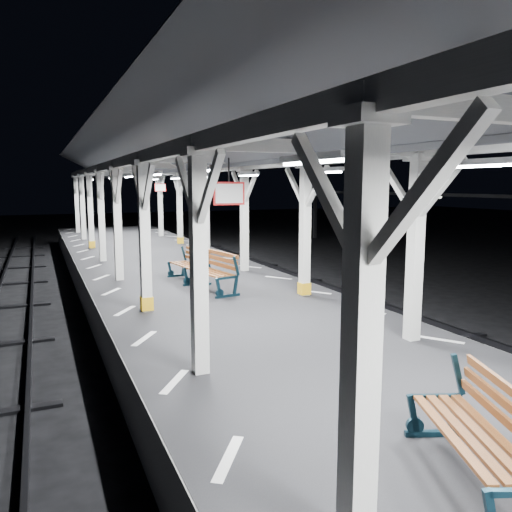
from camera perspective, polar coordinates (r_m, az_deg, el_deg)
ground at (r=10.52m, az=1.10°, el=-13.00°), size 120.00×120.00×0.00m
platform at (r=10.35m, az=1.11°, el=-10.42°), size 6.00×50.00×1.00m
hazard_stripes_left at (r=9.48m, az=-12.64°, el=-9.18°), size 1.00×48.00×0.01m
hazard_stripes_right at (r=11.41m, az=12.43°, el=-6.21°), size 1.00×48.00×0.01m
track_right at (r=13.27m, az=21.36°, el=-8.68°), size 2.20×60.00×0.16m
canopy at (r=9.82m, az=1.24°, el=12.64°), size 5.40×49.00×4.65m
bench_near at (r=5.38m, az=24.50°, el=-17.67°), size 1.27×1.91×0.97m
bench_mid at (r=13.28m, az=-4.88°, el=-1.60°), size 1.02×2.00×1.03m
bench_far at (r=14.70m, az=-7.41°, el=-0.89°), size 0.88×1.80×0.94m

